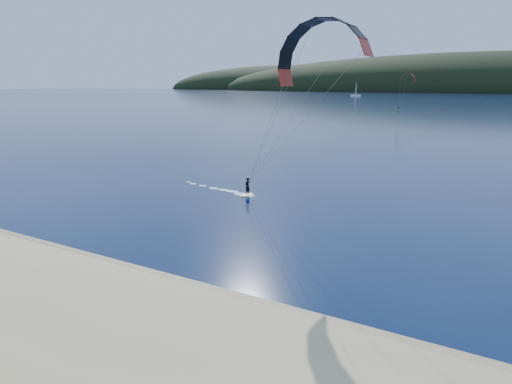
% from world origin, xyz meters
% --- Properties ---
extents(ground, '(1800.00, 1800.00, 0.00)m').
position_xyz_m(ground, '(0.00, 0.00, 0.00)').
color(ground, '#071333').
rests_on(ground, ground).
extents(wet_sand, '(220.00, 2.50, 0.10)m').
position_xyz_m(wet_sand, '(0.00, 4.50, 0.05)').
color(wet_sand, '#897750').
rests_on(wet_sand, ground).
extents(headland, '(1200.00, 310.00, 140.00)m').
position_xyz_m(headland, '(0.63, 745.28, 0.00)').
color(headland, black).
rests_on(headland, ground).
extents(kitesurfer_near, '(25.37, 8.65, 17.10)m').
position_xyz_m(kitesurfer_near, '(4.19, 20.83, 12.67)').
color(kitesurfer_near, yellow).
rests_on(kitesurfer_near, ground).
extents(kitesurfer_far, '(7.57, 4.96, 14.70)m').
position_xyz_m(kitesurfer_far, '(-26.40, 194.41, 12.58)').
color(kitesurfer_far, yellow).
rests_on(kitesurfer_far, ground).
extents(sailboat, '(9.66, 5.98, 13.44)m').
position_xyz_m(sailboat, '(-117.83, 405.78, 0.99)').
color(sailboat, white).
rests_on(sailboat, ground).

